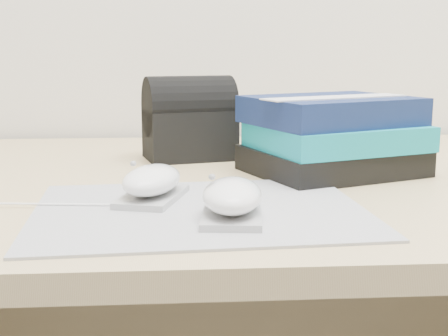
{
  "coord_description": "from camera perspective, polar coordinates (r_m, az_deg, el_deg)",
  "views": [
    {
      "loc": [
        -0.16,
        0.67,
        0.92
      ],
      "look_at": [
        -0.11,
        1.43,
        0.77
      ],
      "focal_mm": 50.0,
      "sensor_mm": 36.0,
      "label": 1
    }
  ],
  "objects": [
    {
      "name": "desk",
      "position": [
        1.07,
        5.04,
        -12.29
      ],
      "size": [
        1.6,
        0.8,
        0.73
      ],
      "color": "tan",
      "rests_on": "ground"
    },
    {
      "name": "mousepad",
      "position": [
        0.72,
        -2.22,
        -3.87
      ],
      "size": [
        0.4,
        0.32,
        0.0
      ],
      "primitive_type": "cube",
      "rotation": [
        0.0,
        0.0,
        0.07
      ],
      "color": "gray",
      "rests_on": "desk"
    },
    {
      "name": "mouse_rear",
      "position": [
        0.76,
        -6.61,
        -1.36
      ],
      "size": [
        0.09,
        0.13,
        0.05
      ],
      "color": "#A7A7AA",
      "rests_on": "mousepad"
    },
    {
      "name": "mouse_front",
      "position": [
        0.68,
        0.75,
        -2.81
      ],
      "size": [
        0.08,
        0.12,
        0.05
      ],
      "color": "#A4A4A6",
      "rests_on": "mousepad"
    },
    {
      "name": "usb_cable",
      "position": [
        0.76,
        -15.76,
        -3.21
      ],
      "size": [
        0.21,
        0.03,
        0.0
      ],
      "primitive_type": "cylinder",
      "rotation": [
        0.0,
        1.57,
        -0.11
      ],
      "color": "white",
      "rests_on": "mousepad"
    },
    {
      "name": "book_stack",
      "position": [
        0.94,
        9.95,
        2.92
      ],
      "size": [
        0.29,
        0.26,
        0.12
      ],
      "color": "black",
      "rests_on": "desk"
    },
    {
      "name": "pouch",
      "position": [
        1.05,
        -3.19,
        4.51
      ],
      "size": [
        0.16,
        0.13,
        0.14
      ],
      "color": "black",
      "rests_on": "desk"
    }
  ]
}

